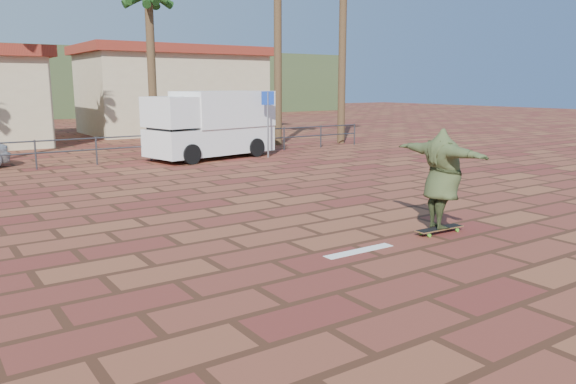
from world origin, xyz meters
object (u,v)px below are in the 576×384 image
at_px(skateboarder, 442,179).
at_px(campervan, 211,123).
at_px(longboard, 439,229).
at_px(car_white, 215,130).

relative_size(skateboarder, campervan, 0.45).
height_order(longboard, campervan, campervan).
relative_size(longboard, skateboarder, 0.47).
bearing_deg(longboard, campervan, 85.40).
relative_size(longboard, campervan, 0.21).
distance_m(skateboarder, campervan, 12.78).
xyz_separation_m(longboard, campervan, (1.54, 12.68, 1.26)).
height_order(longboard, car_white, car_white).
bearing_deg(longboard, car_white, 80.31).
bearing_deg(campervan, skateboarder, -107.99).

